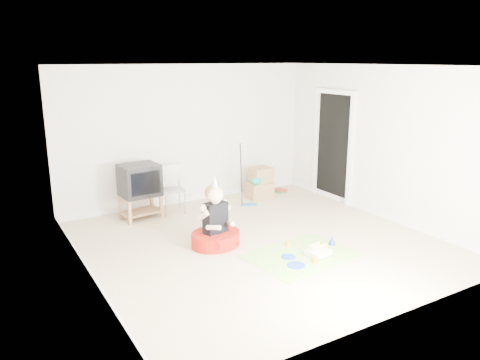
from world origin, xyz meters
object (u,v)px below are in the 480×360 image
folding_chair (172,190)px  seated_woman (216,230)px  crt_tv (139,180)px  cardboard_boxes (260,184)px  tv_stand (141,205)px  birthday_cake (318,253)px

folding_chair → seated_woman: size_ratio=0.80×
crt_tv → cardboard_boxes: (2.45, -0.01, -0.39)m
tv_stand → seated_woman: (0.54, -1.74, -0.01)m
tv_stand → folding_chair: 0.63m
crt_tv → tv_stand: bearing=-76.3°
cardboard_boxes → birthday_cake: bearing=-106.7°
folding_chair → seated_woman: (-0.06, -1.77, -0.18)m
cardboard_boxes → seated_woman: 2.58m
cardboard_boxes → birthday_cake: (-0.84, -2.81, -0.25)m
crt_tv → seated_woman: size_ratio=0.58×
crt_tv → seated_woman: bearing=-77.4°
tv_stand → cardboard_boxes: bearing=-0.2°
cardboard_boxes → seated_woman: bearing=-137.7°
crt_tv → birthday_cake: crt_tv is taller
tv_stand → birthday_cake: 3.25m
tv_stand → seated_woman: size_ratio=0.66×
cardboard_boxes → folding_chair: bearing=178.8°
crt_tv → folding_chair: (0.61, 0.03, -0.26)m
crt_tv → cardboard_boxes: crt_tv is taller
tv_stand → folding_chair: size_ratio=0.82×
folding_chair → cardboard_boxes: 1.85m
folding_chair → cardboard_boxes: size_ratio=1.42×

